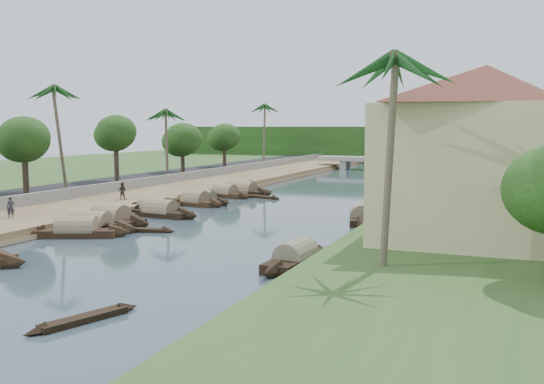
% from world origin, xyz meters
% --- Properties ---
extents(ground, '(220.00, 220.00, 0.00)m').
position_xyz_m(ground, '(0.00, 0.00, 0.00)').
color(ground, '#34454F').
rests_on(ground, ground).
extents(left_bank, '(10.00, 180.00, 0.80)m').
position_xyz_m(left_bank, '(-16.00, 20.00, 0.40)').
color(left_bank, brown).
rests_on(left_bank, ground).
extents(right_bank, '(16.00, 180.00, 1.20)m').
position_xyz_m(right_bank, '(19.00, 20.00, 0.60)').
color(right_bank, '#2B4F1F').
rests_on(right_bank, ground).
extents(road, '(8.00, 180.00, 1.40)m').
position_xyz_m(road, '(-24.50, 20.00, 0.70)').
color(road, black).
rests_on(road, ground).
extents(retaining_wall, '(0.40, 180.00, 1.10)m').
position_xyz_m(retaining_wall, '(-20.20, 20.00, 1.35)').
color(retaining_wall, gray).
rests_on(retaining_wall, left_bank).
extents(treeline, '(120.00, 14.00, 8.00)m').
position_xyz_m(treeline, '(0.00, 100.00, 4.00)').
color(treeline, '#19390F').
rests_on(treeline, ground).
extents(bridge, '(28.00, 4.00, 2.40)m').
position_xyz_m(bridge, '(0.00, 72.00, 1.72)').
color(bridge, gray).
rests_on(bridge, ground).
extents(building_near, '(14.85, 14.85, 10.20)m').
position_xyz_m(building_near, '(18.99, -2.00, 6.38)').
color(building_near, tan).
rests_on(building_near, right_bank).
extents(building_mid, '(14.11, 14.11, 9.70)m').
position_xyz_m(building_mid, '(19.99, 14.00, 6.13)').
color(building_mid, '#D9A29A').
rests_on(building_mid, right_bank).
extents(building_far, '(15.59, 15.59, 10.20)m').
position_xyz_m(building_far, '(18.99, 28.00, 6.38)').
color(building_far, beige).
rests_on(building_far, right_bank).
extents(building_distant, '(12.62, 12.62, 9.20)m').
position_xyz_m(building_distant, '(19.99, 48.00, 5.88)').
color(building_distant, tan).
rests_on(building_distant, right_bank).
extents(sampan_2, '(8.08, 4.61, 2.14)m').
position_xyz_m(sampan_2, '(-8.56, -3.88, 0.41)').
color(sampan_2, black).
rests_on(sampan_2, ground).
extents(sampan_3, '(7.02, 1.86, 1.92)m').
position_xyz_m(sampan_3, '(-9.51, -1.94, 0.41)').
color(sampan_3, black).
rests_on(sampan_3, ground).
extents(sampan_4, '(8.22, 2.63, 2.29)m').
position_xyz_m(sampan_4, '(-9.03, -1.67, 0.42)').
color(sampan_4, black).
rests_on(sampan_4, ground).
extents(sampan_5, '(8.12, 2.58, 2.52)m').
position_xyz_m(sampan_5, '(-9.53, 1.34, 0.42)').
color(sampan_5, black).
rests_on(sampan_5, ground).
extents(sampan_6, '(8.23, 2.97, 2.38)m').
position_xyz_m(sampan_6, '(-9.53, 7.98, 0.42)').
color(sampan_6, black).
rests_on(sampan_6, ground).
extents(sampan_7, '(8.49, 2.80, 2.22)m').
position_xyz_m(sampan_7, '(-8.32, 6.90, 0.42)').
color(sampan_7, black).
rests_on(sampan_7, ground).
extents(sampan_8, '(7.37, 3.12, 2.23)m').
position_xyz_m(sampan_8, '(-9.17, 14.75, 0.42)').
color(sampan_8, black).
rests_on(sampan_8, ground).
extents(sampan_9, '(7.45, 3.18, 1.90)m').
position_xyz_m(sampan_9, '(-9.12, 16.31, 0.41)').
color(sampan_9, black).
rests_on(sampan_9, ground).
extents(sampan_10, '(7.66, 3.51, 2.09)m').
position_xyz_m(sampan_10, '(-9.70, 22.51, 0.41)').
color(sampan_10, black).
rests_on(sampan_10, ground).
extents(sampan_11, '(8.30, 3.23, 2.32)m').
position_xyz_m(sampan_11, '(-8.75, 25.48, 0.42)').
color(sampan_11, black).
rests_on(sampan_11, ground).
extents(sampan_12, '(8.38, 2.04, 2.00)m').
position_xyz_m(sampan_12, '(-9.64, 26.48, 0.41)').
color(sampan_12, black).
rests_on(sampan_12, ground).
extents(sampan_13, '(8.75, 3.88, 2.33)m').
position_xyz_m(sampan_13, '(-9.98, 27.43, 0.42)').
color(sampan_13, black).
rests_on(sampan_13, ground).
extents(sampan_14, '(2.13, 8.46, 2.05)m').
position_xyz_m(sampan_14, '(9.20, -6.48, 0.41)').
color(sampan_14, black).
rests_on(sampan_14, ground).
extents(sampan_15, '(3.74, 8.69, 2.27)m').
position_xyz_m(sampan_15, '(8.97, 10.53, 0.42)').
color(sampan_15, black).
rests_on(sampan_15, ground).
extents(sampan_16, '(2.28, 9.23, 2.23)m').
position_xyz_m(sampan_16, '(8.73, 23.91, 0.42)').
color(sampan_16, black).
rests_on(sampan_16, ground).
extents(canoe_0, '(2.41, 5.14, 0.69)m').
position_xyz_m(canoe_0, '(4.64, -19.34, 0.10)').
color(canoe_0, black).
rests_on(canoe_0, ground).
extents(canoe_1, '(5.29, 2.02, 0.85)m').
position_xyz_m(canoe_1, '(-5.40, -0.38, 0.10)').
color(canoe_1, black).
rests_on(canoe_1, ground).
extents(canoe_2, '(5.80, 2.26, 0.84)m').
position_xyz_m(canoe_2, '(-5.73, 23.21, 0.10)').
color(canoe_2, black).
rests_on(canoe_2, ground).
extents(palm_0, '(3.20, 3.20, 11.52)m').
position_xyz_m(palm_0, '(15.00, -9.91, 10.93)').
color(palm_0, brown).
rests_on(palm_0, ground).
extents(palm_1, '(3.20, 3.20, 11.24)m').
position_xyz_m(palm_1, '(16.00, 4.00, 10.66)').
color(palm_1, brown).
rests_on(palm_1, ground).
extents(palm_2, '(3.20, 3.20, 12.84)m').
position_xyz_m(palm_2, '(15.00, 22.91, 12.20)').
color(palm_2, brown).
rests_on(palm_2, ground).
extents(palm_3, '(3.20, 3.20, 11.78)m').
position_xyz_m(palm_3, '(16.00, 38.23, 11.19)').
color(palm_3, brown).
rests_on(palm_3, ground).
extents(palm_5, '(3.20, 3.20, 12.21)m').
position_xyz_m(palm_5, '(-24.00, 12.73, 11.81)').
color(palm_5, brown).
rests_on(palm_5, ground).
extents(palm_6, '(3.20, 3.20, 10.14)m').
position_xyz_m(palm_6, '(-22.00, 30.23, 9.80)').
color(palm_6, brown).
rests_on(palm_6, ground).
extents(palm_7, '(3.20, 3.20, 12.18)m').
position_xyz_m(palm_7, '(14.00, 55.65, 11.57)').
color(palm_7, brown).
rests_on(palm_7, ground).
extents(palm_8, '(3.20, 3.20, 11.83)m').
position_xyz_m(palm_8, '(-20.50, 59.82, 11.43)').
color(palm_8, brown).
rests_on(palm_8, ground).
extents(tree_2, '(4.96, 4.96, 7.30)m').
position_xyz_m(tree_2, '(-24.00, 7.33, 6.57)').
color(tree_2, '#433426').
rests_on(tree_2, ground).
extents(tree_3, '(4.77, 4.77, 7.70)m').
position_xyz_m(tree_3, '(-24.00, 22.01, 7.04)').
color(tree_3, '#433426').
rests_on(tree_3, ground).
extents(tree_4, '(5.40, 5.40, 6.86)m').
position_xyz_m(tree_4, '(-24.00, 37.70, 5.98)').
color(tree_4, '#433426').
rests_on(tree_4, ground).
extents(tree_5, '(5.02, 5.02, 6.86)m').
position_xyz_m(tree_5, '(-24.00, 51.23, 6.13)').
color(tree_5, '#433426').
rests_on(tree_5, ground).
extents(person_near, '(0.73, 0.68, 1.66)m').
position_xyz_m(person_near, '(-15.85, -2.76, 1.63)').
color(person_near, '#2A2931').
rests_on(person_near, left_bank).
extents(person_far, '(0.96, 0.83, 1.70)m').
position_xyz_m(person_far, '(-15.12, 10.74, 1.65)').
color(person_far, '#2F2921').
rests_on(person_far, left_bank).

